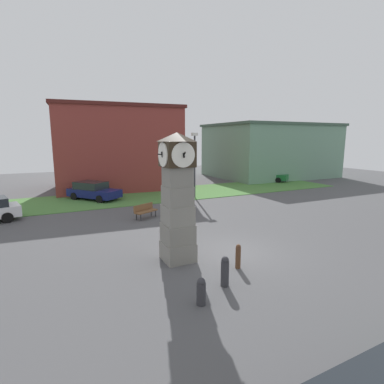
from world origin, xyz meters
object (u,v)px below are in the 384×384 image
(clock_tower, at_px, (177,199))
(car_far_lot, at_px, (93,191))
(bollard_far_row, at_px, (201,291))
(street_lamp_near_road, at_px, (195,160))
(car_end_of_row, at_px, (268,175))
(bench, at_px, (145,210))
(bollard_near_tower, at_px, (238,256))
(bollard_mid_row, at_px, (225,271))

(clock_tower, height_order, car_far_lot, clock_tower)
(bollard_far_row, relative_size, street_lamp_near_road, 0.16)
(clock_tower, distance_m, street_lamp_near_road, 13.47)
(clock_tower, relative_size, car_far_lot, 1.14)
(bollard_far_row, distance_m, car_end_of_row, 28.39)
(car_end_of_row, bearing_deg, bench, -151.43)
(car_far_lot, bearing_deg, bench, -74.32)
(car_end_of_row, xyz_separation_m, bench, (-18.18, -9.90, -0.22))
(car_far_lot, height_order, bench, car_far_lot)
(clock_tower, distance_m, bench, 7.44)
(bollard_near_tower, distance_m, car_end_of_row, 25.42)
(car_far_lot, xyz_separation_m, street_lamp_near_road, (7.96, -2.94, 2.46))
(car_far_lot, height_order, street_lamp_near_road, street_lamp_near_road)
(bollard_far_row, bearing_deg, street_lamp_near_road, 64.31)
(bollard_near_tower, xyz_separation_m, street_lamp_near_road, (4.79, 13.50, 2.73))
(bollard_near_tower, relative_size, bollard_mid_row, 0.91)
(bollard_near_tower, height_order, bollard_far_row, bollard_near_tower)
(bollard_near_tower, height_order, car_end_of_row, car_end_of_row)
(bollard_near_tower, bearing_deg, bollard_far_row, -145.94)
(bollard_far_row, distance_m, street_lamp_near_road, 17.10)
(bollard_mid_row, bearing_deg, car_far_lot, 96.31)
(bollard_far_row, height_order, bench, bench)
(street_lamp_near_road, bearing_deg, clock_tower, -119.34)
(street_lamp_near_road, bearing_deg, bollard_far_row, -115.69)
(bollard_mid_row, height_order, car_end_of_row, car_end_of_row)
(clock_tower, xyz_separation_m, street_lamp_near_road, (6.60, 11.73, 0.61))
(car_far_lot, xyz_separation_m, bench, (2.13, -7.58, -0.24))
(bollard_near_tower, xyz_separation_m, bollard_mid_row, (-1.23, -1.00, 0.05))
(bollard_near_tower, height_order, bench, bollard_near_tower)
(bench, distance_m, street_lamp_near_road, 7.93)
(bench, bearing_deg, bollard_mid_row, -91.15)
(car_end_of_row, bearing_deg, car_far_lot, -173.47)
(bollard_mid_row, height_order, bollard_far_row, bollard_mid_row)
(bollard_far_row, bearing_deg, bollard_mid_row, 28.64)
(clock_tower, height_order, bollard_far_row, clock_tower)
(clock_tower, distance_m, car_end_of_row, 25.52)
(clock_tower, height_order, bench, clock_tower)
(bollard_far_row, height_order, car_end_of_row, car_end_of_row)
(bollard_near_tower, height_order, bollard_mid_row, bollard_mid_row)
(bollard_mid_row, bearing_deg, street_lamp_near_road, 67.43)
(bollard_mid_row, xyz_separation_m, bench, (0.20, 9.87, -0.02))
(car_far_lot, bearing_deg, bollard_far_row, -87.98)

